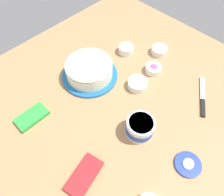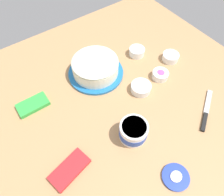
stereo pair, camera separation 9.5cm
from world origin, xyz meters
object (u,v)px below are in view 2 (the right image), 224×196
(frosting_tub_lid, at_px, (176,177))
(sprinkle_bowl_yellow, at_px, (141,88))
(frosted_cake, at_px, (95,67))
(frosting_tub, at_px, (133,131))
(sprinkle_bowl_blue, at_px, (170,57))
(spreading_knife, at_px, (206,113))
(candy_box_upper, at_px, (33,105))
(sprinkle_bowl_pink, at_px, (137,51))
(sprinkle_bowl_rainbow, at_px, (160,75))
(candy_box_lower, at_px, (70,169))

(frosting_tub_lid, distance_m, sprinkle_bowl_yellow, 0.43)
(frosted_cake, bearing_deg, frosting_tub, -99.36)
(sprinkle_bowl_blue, bearing_deg, spreading_knife, -108.20)
(spreading_knife, relative_size, sprinkle_bowl_yellow, 2.15)
(candy_box_upper, bearing_deg, sprinkle_bowl_yellow, -24.52)
(sprinkle_bowl_pink, xyz_separation_m, sprinkle_bowl_rainbow, (-0.01, -0.20, -0.00))
(frosting_tub, height_order, candy_box_upper, frosting_tub)
(sprinkle_bowl_rainbow, distance_m, candy_box_lower, 0.62)
(frosted_cake, relative_size, candy_box_lower, 1.79)
(frosted_cake, bearing_deg, sprinkle_bowl_yellow, -61.17)
(sprinkle_bowl_rainbow, height_order, candy_box_lower, sprinkle_bowl_rainbow)
(sprinkle_bowl_pink, distance_m, candy_box_upper, 0.61)
(spreading_knife, height_order, sprinkle_bowl_pink, sprinkle_bowl_pink)
(candy_box_lower, xyz_separation_m, candy_box_upper, (0.00, 0.36, 0.00))
(frosted_cake, distance_m, sprinkle_bowl_blue, 0.42)
(frosting_tub_lid, distance_m, sprinkle_bowl_blue, 0.63)
(sprinkle_bowl_yellow, xyz_separation_m, candy_box_lower, (-0.47, -0.14, -0.01))
(spreading_knife, height_order, candy_box_lower, candy_box_lower)
(candy_box_lower, distance_m, candy_box_upper, 0.36)
(frosting_tub, relative_size, sprinkle_bowl_blue, 1.35)
(spreading_knife, height_order, sprinkle_bowl_blue, sprinkle_bowl_blue)
(sprinkle_bowl_pink, bearing_deg, sprinkle_bowl_rainbow, -92.57)
(frosting_tub, distance_m, candy_box_upper, 0.48)
(sprinkle_bowl_pink, xyz_separation_m, sprinkle_bowl_blue, (0.12, -0.14, -0.00))
(spreading_knife, xyz_separation_m, candy_box_lower, (-0.62, 0.14, 0.00))
(sprinkle_bowl_yellow, relative_size, candy_box_upper, 0.69)
(frosting_tub, xyz_separation_m, candy_box_lower, (-0.29, 0.03, -0.03))
(sprinkle_bowl_yellow, bearing_deg, sprinkle_bowl_blue, 14.41)
(frosting_tub_lid, height_order, spreading_knife, frosting_tub_lid)
(frosting_tub_lid, distance_m, sprinkle_bowl_rainbow, 0.50)
(candy_box_upper, bearing_deg, sprinkle_bowl_rainbow, -18.79)
(frosting_tub, distance_m, spreading_knife, 0.36)
(sprinkle_bowl_yellow, bearing_deg, sprinkle_bowl_pink, 55.19)
(sprinkle_bowl_yellow, height_order, sprinkle_bowl_rainbow, same)
(sprinkle_bowl_pink, bearing_deg, candy_box_upper, 178.65)
(frosted_cake, bearing_deg, frosting_tub_lid, -93.60)
(spreading_knife, distance_m, sprinkle_bowl_yellow, 0.32)
(frosted_cake, xyz_separation_m, candy_box_upper, (-0.35, 0.00, -0.04))
(sprinkle_bowl_rainbow, bearing_deg, sprinkle_bowl_yellow, -176.96)
(frosting_tub, height_order, sprinkle_bowl_rainbow, frosting_tub)
(frosting_tub, relative_size, sprinkle_bowl_yellow, 1.21)
(frosting_tub, xyz_separation_m, frosting_tub_lid, (0.02, -0.23, -0.04))
(candy_box_lower, bearing_deg, sprinkle_bowl_yellow, 3.26)
(sprinkle_bowl_blue, bearing_deg, sprinkle_bowl_rainbow, -155.16)
(spreading_knife, bearing_deg, candy_box_lower, 167.56)
(frosted_cake, distance_m, candy_box_lower, 0.50)
(candy_box_lower, bearing_deg, spreading_knife, -25.58)
(sprinkle_bowl_pink, distance_m, sprinkle_bowl_yellow, 0.25)
(frosting_tub_lid, bearing_deg, sprinkle_bowl_blue, 47.43)
(frosted_cake, xyz_separation_m, sprinkle_bowl_pink, (0.26, -0.01, -0.03))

